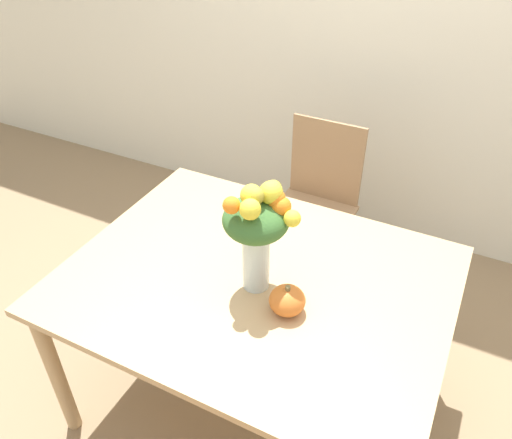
% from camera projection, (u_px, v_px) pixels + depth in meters
% --- Properties ---
extents(ground_plane, '(12.00, 12.00, 0.00)m').
position_uv_depth(ground_plane, '(256.00, 395.00, 2.33)').
color(ground_plane, '#8E7556').
extents(wall_back, '(8.00, 0.06, 2.70)m').
position_uv_depth(wall_back, '(388.00, 14.00, 2.65)').
color(wall_back, silver).
rests_on(wall_back, ground_plane).
extents(dining_table, '(1.42, 1.10, 0.75)m').
position_uv_depth(dining_table, '(256.00, 292.00, 1.93)').
color(dining_table, tan).
rests_on(dining_table, ground_plane).
extents(flower_vase, '(0.27, 0.23, 0.43)m').
position_uv_depth(flower_vase, '(258.00, 227.00, 1.69)').
color(flower_vase, silver).
rests_on(flower_vase, dining_table).
extents(pumpkin, '(0.13, 0.13, 0.12)m').
position_uv_depth(pumpkin, '(287.00, 300.00, 1.71)').
color(pumpkin, orange).
rests_on(pumpkin, dining_table).
extents(dining_chair_near_window, '(0.42, 0.42, 0.94)m').
position_uv_depth(dining_chair_near_window, '(315.00, 206.00, 2.70)').
color(dining_chair_near_window, '#9E7A56').
rests_on(dining_chair_near_window, ground_plane).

